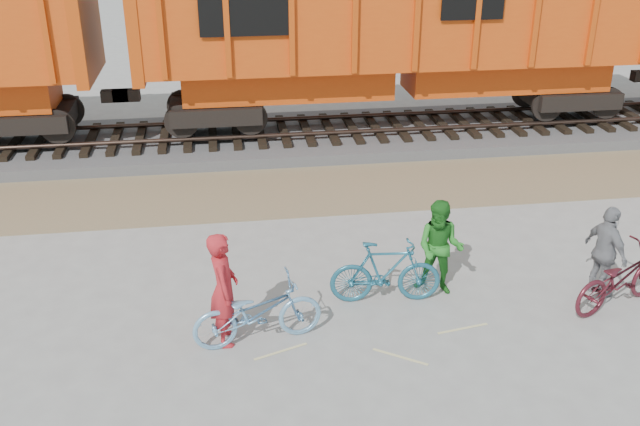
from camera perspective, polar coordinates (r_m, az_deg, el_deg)
The scene contains 11 objects.
ground at distance 12.02m, azimuth 1.28°, elevation -8.43°, with size 120.00×120.00×0.00m, color #9E9E99.
gravel_strip at distance 16.85m, azimuth -1.78°, elevation 1.78°, with size 120.00×3.00×0.02m, color #8C7557.
ballast_bed at distance 20.06m, azimuth -2.95°, elevation 6.01°, with size 120.00×4.00×0.30m, color slate.
track at distance 19.95m, azimuth -2.97°, elevation 6.89°, with size 120.00×2.60×0.24m.
hopper_car_center at distance 19.88m, azimuth 6.43°, elevation 14.23°, with size 14.00×3.13×4.65m.
bicycle_blue at distance 11.23m, azimuth -5.02°, elevation -7.89°, with size 0.72×2.06×1.08m, color #74AAD4.
bicycle_teal at distance 12.25m, azimuth 5.27°, elevation -4.73°, with size 0.54×1.91×1.15m, color #216078.
bicycle_maroon at distance 13.10m, azimuth 22.88°, elevation -4.85°, with size 0.72×2.05×1.08m, color #4C1620.
person_solo at distance 11.10m, azimuth -7.72°, elevation -6.03°, with size 0.69×0.45×1.88m, color #B21F26.
person_man at distance 12.53m, azimuth 9.57°, elevation -2.76°, with size 0.84×0.65×1.73m, color #227521.
person_woman at distance 13.22m, azimuth 21.88°, elevation -2.92°, with size 0.98×0.41×1.68m, color gray.
Camera 1 is at (-1.71, -9.92, 6.58)m, focal length 40.00 mm.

